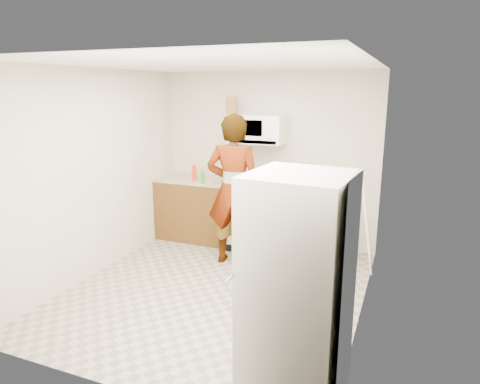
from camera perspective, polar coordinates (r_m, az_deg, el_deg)
The scene contains 20 objects.
floor at distance 5.07m, azimuth -3.14°, elevation -12.86°, with size 3.60×3.60×0.00m, color gray.
back_wall at distance 6.28m, azimuth 3.69°, elevation 4.39°, with size 3.20×0.02×2.50m, color beige.
right_wall at distance 4.23m, azimuth 16.52°, elevation -0.75°, with size 0.02×3.60×2.50m, color beige.
cabinet_left at distance 6.59m, azimuth -5.88°, elevation -2.35°, with size 1.12×0.62×0.90m, color #553614.
counter_left at distance 6.47m, azimuth -5.98°, elevation 1.63°, with size 1.14×0.64×0.04m, color tan.
cabinet_right at distance 6.00m, azimuth 8.83°, elevation -4.04°, with size 0.80×0.62×0.90m, color #553614.
counter_right at distance 5.88m, azimuth 9.00°, elevation 0.30°, with size 0.82×0.64×0.04m, color tan.
gas_range at distance 6.20m, azimuth 1.80°, elevation -2.97°, with size 0.76×0.65×1.13m.
microwave at distance 6.08m, azimuth 2.30°, elevation 8.38°, with size 0.76×0.38×0.40m, color white.
person at distance 5.50m, azimuth -0.82°, elevation 0.23°, with size 0.72×0.47×1.96m, color tan.
fridge at distance 3.22m, azimuth 7.61°, elevation -12.49°, with size 0.70×0.70×1.70m, color silver.
kettle at distance 5.91m, azimuth 10.94°, elevation 1.28°, with size 0.13×0.13×0.16m, color white.
jug at distance 6.20m, azimuth -1.17°, elevation 11.46°, with size 0.14×0.14×0.24m, color brown.
saucepan at distance 6.28m, azimuth 0.63°, elevation 2.27°, with size 0.24×0.24×0.13m, color silver.
tray at distance 5.97m, azimuth 3.38°, elevation 1.03°, with size 0.25×0.16×0.05m, color silver.
bottle_spray at distance 6.34m, azimuth -6.16°, elevation 2.59°, with size 0.07×0.07×0.23m, color red.
bottle_hot_sauce at distance 6.26m, azimuth -5.06°, elevation 2.24°, with size 0.06×0.06×0.18m, color orange.
bottle_green_cap at distance 6.11m, azimuth -5.00°, elevation 1.92°, with size 0.05×0.05×0.17m, color #1C9C1E.
pot_lid at distance 6.16m, azimuth -2.49°, elevation 1.31°, with size 0.26×0.26×0.01m, color white.
broom at distance 5.34m, azimuth 16.55°, elevation -4.52°, with size 0.03×0.03×1.29m, color white.
Camera 1 is at (1.95, -4.09, 2.27)m, focal length 32.00 mm.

